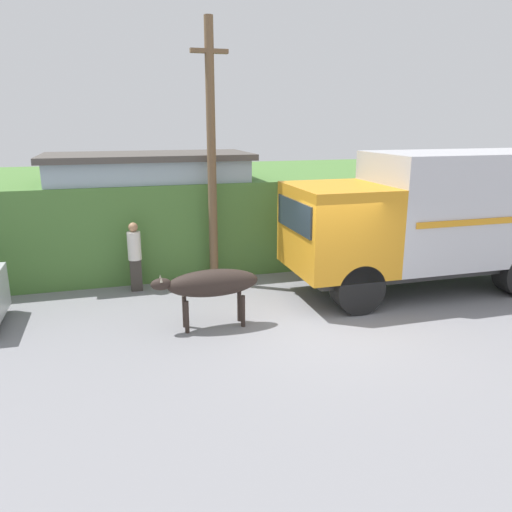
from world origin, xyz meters
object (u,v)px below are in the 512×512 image
Objects in this scene: pedestrian_on_hill at (135,253)px; brown_cow at (211,284)px; utility_pole at (211,153)px; cargo_truck at (436,216)px.

brown_cow is at bearing 115.99° from pedestrian_on_hill.
utility_pole is at bearing 83.28° from brown_cow.
cargo_truck is at bearing 14.18° from brown_cow.
cargo_truck reaches higher than brown_cow.
pedestrian_on_hill is at bearing 121.85° from brown_cow.
cargo_truck reaches higher than pedestrian_on_hill.
cargo_truck is 4.02× the size of pedestrian_on_hill.
cargo_truck is at bearing 164.71° from pedestrian_on_hill.
utility_pole reaches higher than brown_cow.
utility_pole reaches higher than pedestrian_on_hill.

